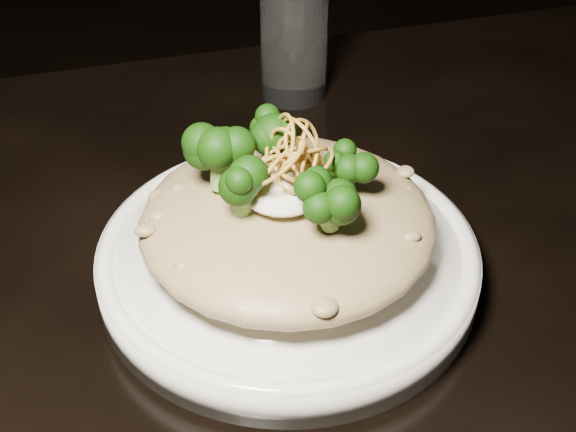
% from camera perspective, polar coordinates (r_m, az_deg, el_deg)
% --- Properties ---
extents(table, '(1.10, 0.80, 0.75)m').
position_cam_1_polar(table, '(0.60, -1.22, -13.07)').
color(table, black).
rests_on(table, ground).
extents(plate, '(0.27, 0.27, 0.03)m').
position_cam_1_polar(plate, '(0.57, 0.00, -3.28)').
color(plate, white).
rests_on(plate, table).
extents(risotto, '(0.20, 0.20, 0.04)m').
position_cam_1_polar(risotto, '(0.54, -0.04, -0.34)').
color(risotto, brown).
rests_on(risotto, plate).
extents(broccoli, '(0.12, 0.12, 0.04)m').
position_cam_1_polar(broccoli, '(0.52, -0.13, 3.50)').
color(broccoli, black).
rests_on(broccoli, risotto).
extents(cheese, '(0.05, 0.05, 0.02)m').
position_cam_1_polar(cheese, '(0.52, -0.38, 1.81)').
color(cheese, white).
rests_on(cheese, risotto).
extents(shallots, '(0.05, 0.05, 0.03)m').
position_cam_1_polar(shallots, '(0.51, 0.43, 4.25)').
color(shallots, brown).
rests_on(shallots, cheese).
extents(drinking_glass, '(0.07, 0.07, 0.11)m').
position_cam_1_polar(drinking_glass, '(0.76, 0.43, 12.23)').
color(drinking_glass, white).
rests_on(drinking_glass, table).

